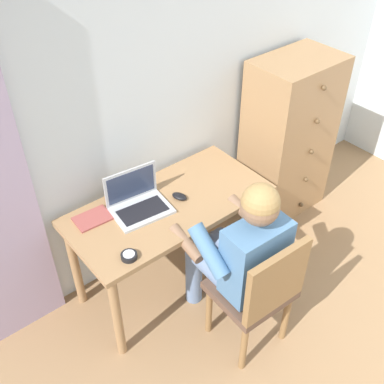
{
  "coord_description": "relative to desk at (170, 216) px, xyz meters",
  "views": [
    {
      "loc": [
        -1.55,
        0.05,
        2.59
      ],
      "look_at": [
        -0.18,
        1.72,
        0.82
      ],
      "focal_mm": 43.76,
      "sensor_mm": 36.0,
      "label": 1
    }
  ],
  "objects": [
    {
      "name": "laptop",
      "position": [
        -0.17,
        0.08,
        0.16
      ],
      "size": [
        0.37,
        0.29,
        0.24
      ],
      "color": "#B7BABF",
      "rests_on": "desk"
    },
    {
      "name": "dresser",
      "position": [
        1.21,
        0.1,
        0.03
      ],
      "size": [
        0.65,
        0.46,
        1.28
      ],
      "color": "#9E754C",
      "rests_on": "ground_plane"
    },
    {
      "name": "chair",
      "position": [
        0.09,
        -0.71,
        -0.12
      ],
      "size": [
        0.44,
        0.42,
        0.88
      ],
      "color": "brown",
      "rests_on": "ground_plane"
    },
    {
      "name": "person_seated",
      "position": [
        0.1,
        -0.52,
        0.06
      ],
      "size": [
        0.54,
        0.6,
        1.2
      ],
      "color": "#6B84AD",
      "rests_on": "ground_plane"
    },
    {
      "name": "wall_back",
      "position": [
        0.28,
        0.38,
        0.63
      ],
      "size": [
        4.8,
        0.05,
        2.5
      ],
      "primitive_type": "cube",
      "color": "silver",
      "rests_on": "ground_plane"
    },
    {
      "name": "notebook_pad",
      "position": [
        -0.43,
        0.17,
        0.11
      ],
      "size": [
        0.22,
        0.16,
        0.01
      ],
      "primitive_type": "cube",
      "rotation": [
        0.0,
        0.0,
        -0.06
      ],
      "color": "#994742",
      "rests_on": "desk"
    },
    {
      "name": "computer_mouse",
      "position": [
        0.08,
        -0.0,
        0.12
      ],
      "size": [
        0.09,
        0.11,
        0.03
      ],
      "primitive_type": "ellipsoid",
      "rotation": [
        0.0,
        0.0,
        0.34
      ],
      "color": "black",
      "rests_on": "desk"
    },
    {
      "name": "desk",
      "position": [
        0.0,
        0.0,
        0.0
      ],
      "size": [
        1.27,
        0.62,
        0.72
      ],
      "color": "#9E754C",
      "rests_on": "ground_plane"
    },
    {
      "name": "desk_clock",
      "position": [
        -0.44,
        -0.23,
        0.12
      ],
      "size": [
        0.09,
        0.09,
        0.03
      ],
      "color": "black",
      "rests_on": "desk"
    }
  ]
}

